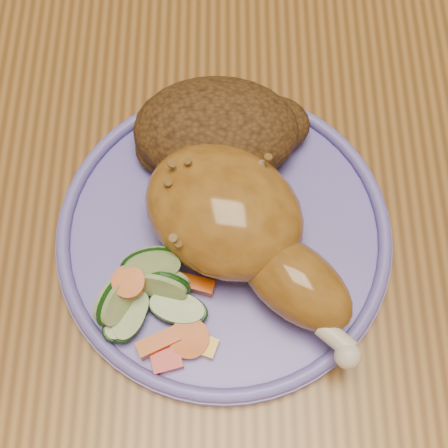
{
  "coord_description": "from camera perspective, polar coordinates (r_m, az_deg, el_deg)",
  "views": [
    {
      "loc": [
        -0.03,
        -0.23,
        1.19
      ],
      "look_at": [
        -0.03,
        -0.06,
        0.78
      ],
      "focal_mm": 50.0,
      "sensor_mm": 36.0,
      "label": 1
    }
  ],
  "objects": [
    {
      "name": "plate_rim",
      "position": [
        0.46,
        0.0,
        -0.49
      ],
      "size": [
        0.25,
        0.25,
        0.01
      ],
      "primitive_type": "torus",
      "color": "#645AB6",
      "rests_on": "plate"
    },
    {
      "name": "plate",
      "position": [
        0.47,
        0.0,
        -1.0
      ],
      "size": [
        0.25,
        0.25,
        0.01
      ],
      "primitive_type": "cylinder",
      "color": "#645AB6",
      "rests_on": "dining_table"
    },
    {
      "name": "vegetable_pile",
      "position": [
        0.44,
        -7.13,
        -6.91
      ],
      "size": [
        0.09,
        0.09,
        0.05
      ],
      "color": "#A50A05",
      "rests_on": "plate"
    },
    {
      "name": "rice_pilaf",
      "position": [
        0.48,
        -0.4,
        8.51
      ],
      "size": [
        0.14,
        0.09,
        0.05
      ],
      "color": "#492D12",
      "rests_on": "plate"
    },
    {
      "name": "dining_table",
      "position": [
        0.57,
        3.44,
        0.84
      ],
      "size": [
        0.9,
        1.4,
        0.75
      ],
      "color": "brown",
      "rests_on": "ground"
    },
    {
      "name": "ground",
      "position": [
        1.21,
        1.66,
        -12.02
      ],
      "size": [
        4.0,
        4.0,
        0.0
      ],
      "primitive_type": "plane",
      "color": "brown",
      "rests_on": "ground"
    },
    {
      "name": "chicken_leg",
      "position": [
        0.43,
        1.54,
        -0.33
      ],
      "size": [
        0.17,
        0.18,
        0.06
      ],
      "color": "#94601F",
      "rests_on": "plate"
    }
  ]
}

